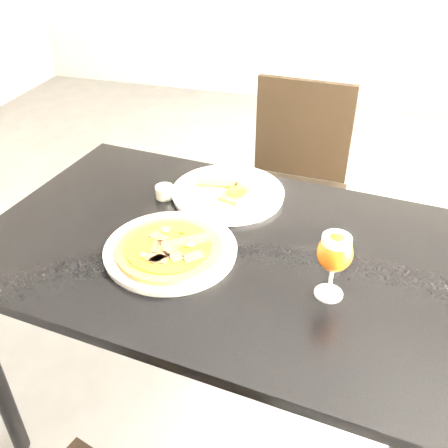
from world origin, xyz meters
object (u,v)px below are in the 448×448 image
(pizza, at_px, (170,248))
(beer_glass, at_px, (335,253))
(dining_table, at_px, (211,267))
(chair_far, at_px, (292,185))

(pizza, xyz_separation_m, beer_glass, (0.40, -0.03, 0.09))
(dining_table, bearing_deg, chair_far, 88.74)
(dining_table, xyz_separation_m, chair_far, (0.10, 0.80, -0.17))
(pizza, bearing_deg, beer_glass, -4.41)
(pizza, relative_size, beer_glass, 1.61)
(chair_far, height_order, pizza, chair_far)
(chair_far, xyz_separation_m, beer_glass, (0.22, -0.92, 0.37))
(pizza, bearing_deg, chair_far, 78.79)
(chair_far, xyz_separation_m, pizza, (-0.18, -0.89, 0.28))
(chair_far, bearing_deg, beer_glass, -72.83)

